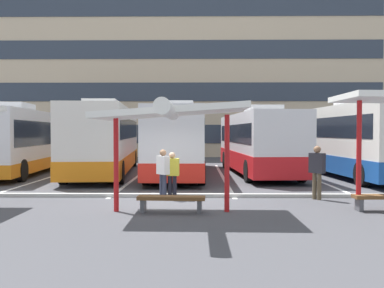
# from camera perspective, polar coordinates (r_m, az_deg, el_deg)

# --- Properties ---
(ground_plane) EXTENTS (160.00, 160.00, 0.00)m
(ground_plane) POSITION_cam_1_polar(r_m,az_deg,el_deg) (13.58, -2.94, -7.75)
(ground_plane) COLOR #47474C
(terminal_building) EXTENTS (36.85, 15.29, 21.19)m
(terminal_building) POSITION_cam_1_polar(r_m,az_deg,el_deg) (45.10, -0.37, 10.59)
(terminal_building) COLOR #C6B293
(terminal_building) RESTS_ON ground
(coach_bus_0) EXTENTS (3.31, 10.83, 3.64)m
(coach_bus_0) POSITION_cam_1_polar(r_m,az_deg,el_deg) (24.04, -21.82, 0.33)
(coach_bus_0) COLOR silver
(coach_bus_0) RESTS_ON ground
(coach_bus_1) EXTENTS (3.64, 12.40, 3.77)m
(coach_bus_1) POSITION_cam_1_polar(r_m,az_deg,el_deg) (22.77, -11.56, 0.46)
(coach_bus_1) COLOR silver
(coach_bus_1) RESTS_ON ground
(coach_bus_2) EXTENTS (2.70, 12.00, 3.66)m
(coach_bus_2) POSITION_cam_1_polar(r_m,az_deg,el_deg) (21.91, -1.71, 0.29)
(coach_bus_2) COLOR silver
(coach_bus_2) RESTS_ON ground
(coach_bus_3) EXTENTS (3.27, 11.00, 3.50)m
(coach_bus_3) POSITION_cam_1_polar(r_m,az_deg,el_deg) (22.54, 8.80, 0.05)
(coach_bus_3) COLOR silver
(coach_bus_3) RESTS_ON ground
(coach_bus_4) EXTENTS (3.36, 12.53, 3.82)m
(coach_bus_4) POSITION_cam_1_polar(r_m,az_deg,el_deg) (23.05, 19.84, 0.46)
(coach_bus_4) COLOR silver
(coach_bus_4) RESTS_ON ground
(lane_stripe_1) EXTENTS (0.16, 14.00, 0.01)m
(lane_stripe_1) POSITION_cam_1_polar(r_m,az_deg,el_deg) (22.18, -18.26, -4.16)
(lane_stripe_1) COLOR white
(lane_stripe_1) RESTS_ON ground
(lane_stripe_2) EXTENTS (0.16, 14.00, 0.01)m
(lane_stripe_2) POSITION_cam_1_polar(r_m,az_deg,el_deg) (21.19, -7.37, -4.36)
(lane_stripe_2) COLOR white
(lane_stripe_2) RESTS_ON ground
(lane_stripe_3) EXTENTS (0.16, 14.00, 0.01)m
(lane_stripe_3) POSITION_cam_1_polar(r_m,az_deg,el_deg) (21.02, 4.14, -4.40)
(lane_stripe_3) COLOR white
(lane_stripe_3) RESTS_ON ground
(lane_stripe_4) EXTENTS (0.16, 14.00, 0.01)m
(lane_stripe_4) POSITION_cam_1_polar(r_m,az_deg,el_deg) (21.69, 15.37, -4.26)
(lane_stripe_4) COLOR white
(lane_stripe_4) RESTS_ON ground
(waiting_shelter_1) EXTENTS (4.08, 4.54, 2.99)m
(waiting_shelter_1) POSITION_cam_1_polar(r_m,az_deg,el_deg) (11.45, -2.88, 4.08)
(waiting_shelter_1) COLOR red
(waiting_shelter_1) RESTS_ON ground
(bench_1) EXTENTS (1.88, 0.53, 0.45)m
(bench_1) POSITION_cam_1_polar(r_m,az_deg,el_deg) (11.74, -2.81, -7.55)
(bench_1) COLOR brown
(bench_1) RESTS_ON ground
(bench_2) EXTENTS (1.68, 0.47, 0.45)m
(bench_2) POSITION_cam_1_polar(r_m,az_deg,el_deg) (13.09, 24.39, -6.76)
(bench_2) COLOR brown
(bench_2) RESTS_ON ground
(platform_kerb) EXTENTS (44.00, 0.24, 0.12)m
(platform_kerb) POSITION_cam_1_polar(r_m,az_deg,el_deg) (14.46, -2.71, -6.93)
(platform_kerb) COLOR #ADADA8
(platform_kerb) RESTS_ON ground
(waiting_passenger_0) EXTENTS (0.47, 0.29, 1.54)m
(waiting_passenger_0) POSITION_cam_1_polar(r_m,az_deg,el_deg) (14.06, -2.69, -3.83)
(waiting_passenger_0) COLOR black
(waiting_passenger_0) RESTS_ON ground
(waiting_passenger_1) EXTENTS (0.47, 0.50, 1.63)m
(waiting_passenger_1) POSITION_cam_1_polar(r_m,az_deg,el_deg) (14.07, -3.93, -3.56)
(waiting_passenger_1) COLOR #33384C
(waiting_passenger_1) RESTS_ON ground
(waiting_passenger_2) EXTENTS (0.50, 0.53, 1.76)m
(waiting_passenger_2) POSITION_cam_1_polar(r_m,az_deg,el_deg) (14.42, 16.50, -3.14)
(waiting_passenger_2) COLOR brown
(waiting_passenger_2) RESTS_ON ground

